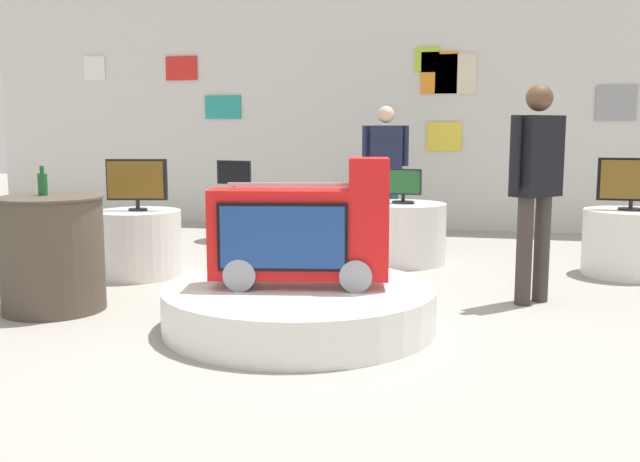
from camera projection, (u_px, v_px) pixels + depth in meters
ground_plane at (334, 338)px, 4.56m from camera, size 30.00×30.00×0.00m
back_wall_display at (419, 107)px, 9.49m from camera, size 12.70×0.13×3.28m
main_display_pedestal at (299, 307)px, 4.80m from camera, size 1.84×1.84×0.29m
novelty_firetruck_tv at (303, 234)px, 4.72m from camera, size 1.22×0.57×0.86m
display_pedestal_left_rear at (628, 243)px, 6.53m from camera, size 0.81×0.81×0.60m
tv_on_left_rear at (632, 182)px, 6.44m from camera, size 0.60×0.22×0.48m
display_pedestal_center_rear at (235, 216)px, 8.63m from camera, size 0.65×0.65×0.60m
tv_on_center_rear at (234, 175)px, 8.56m from camera, size 0.46×0.22×0.36m
display_pedestal_right_rear at (139, 243)px, 6.49m from camera, size 0.77×0.77×0.60m
tv_on_right_rear at (137, 182)px, 6.41m from camera, size 0.54×0.17×0.47m
display_pedestal_far_right at (403, 233)px, 7.15m from camera, size 0.87×0.87×0.60m
tv_on_far_right at (403, 186)px, 7.08m from camera, size 0.37×0.22×0.34m
side_table_round at (52, 253)px, 5.23m from camera, size 0.77×0.77×0.85m
bottle_on_side_table at (43, 184)px, 5.24m from camera, size 0.07×0.07×0.22m
shopper_browsing_near_truck at (536, 177)px, 5.37m from camera, size 0.41×0.43×1.67m
shopper_browsing_rear at (385, 163)px, 8.50m from camera, size 0.54×0.30×1.61m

